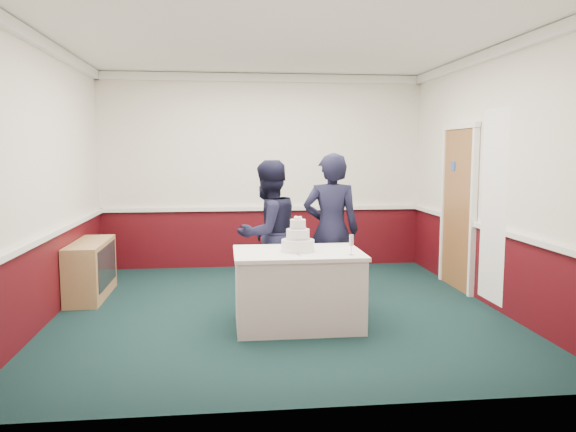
{
  "coord_description": "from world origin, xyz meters",
  "views": [
    {
      "loc": [
        -0.6,
        -6.26,
        1.82
      ],
      "look_at": [
        0.1,
        -0.1,
        1.1
      ],
      "focal_mm": 35.0,
      "sensor_mm": 36.0,
      "label": 1
    }
  ],
  "objects": [
    {
      "name": "ground",
      "position": [
        0.0,
        0.0,
        0.0
      ],
      "size": [
        5.0,
        5.0,
        0.0
      ],
      "primitive_type": "plane",
      "color": "#112A28",
      "rests_on": "ground"
    },
    {
      "name": "room_shell",
      "position": [
        0.08,
        0.61,
        1.97
      ],
      "size": [
        5.0,
        5.0,
        3.0
      ],
      "color": "silver",
      "rests_on": "ground"
    },
    {
      "name": "sideboard",
      "position": [
        -2.28,
        0.84,
        0.35
      ],
      "size": [
        0.41,
        1.2,
        0.7
      ],
      "color": "tan",
      "rests_on": "ground"
    },
    {
      "name": "cake_table",
      "position": [
        0.14,
        -0.59,
        0.4
      ],
      "size": [
        1.32,
        0.92,
        0.79
      ],
      "color": "white",
      "rests_on": "ground"
    },
    {
      "name": "wedding_cake",
      "position": [
        0.14,
        -0.59,
        0.9
      ],
      "size": [
        0.35,
        0.35,
        0.36
      ],
      "color": "white",
      "rests_on": "cake_table"
    },
    {
      "name": "cake_knife",
      "position": [
        0.11,
        -0.79,
        0.79
      ],
      "size": [
        0.06,
        0.22,
        0.0
      ],
      "primitive_type": "cube",
      "rotation": [
        0.0,
        0.0,
        0.18
      ],
      "color": "silver",
      "rests_on": "cake_table"
    },
    {
      "name": "champagne_flute",
      "position": [
        0.64,
        -0.87,
        0.93
      ],
      "size": [
        0.05,
        0.05,
        0.21
      ],
      "color": "silver",
      "rests_on": "cake_table"
    },
    {
      "name": "person_man",
      "position": [
        -0.1,
        0.2,
        0.86
      ],
      "size": [
        1.06,
        1.01,
        1.72
      ],
      "primitive_type": "imported",
      "rotation": [
        0.0,
        0.0,
        3.76
      ],
      "color": "black",
      "rests_on": "ground"
    },
    {
      "name": "person_woman",
      "position": [
        0.63,
        0.13,
        0.9
      ],
      "size": [
        0.71,
        0.53,
        1.8
      ],
      "primitive_type": "imported",
      "rotation": [
        0.0,
        0.0,
        2.99
      ],
      "color": "black",
      "rests_on": "ground"
    }
  ]
}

